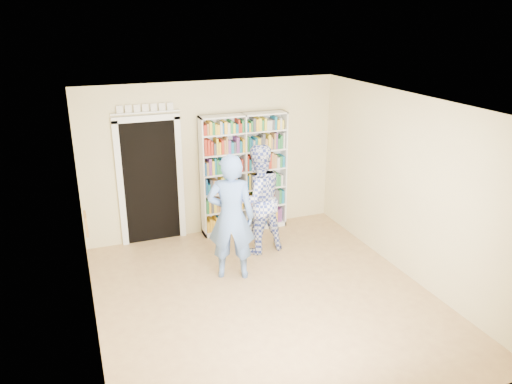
% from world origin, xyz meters
% --- Properties ---
extents(floor, '(5.00, 5.00, 0.00)m').
position_xyz_m(floor, '(0.00, 0.00, 0.00)').
color(floor, '#9A704A').
rests_on(floor, ground).
extents(ceiling, '(5.00, 5.00, 0.00)m').
position_xyz_m(ceiling, '(0.00, 0.00, 2.70)').
color(ceiling, white).
rests_on(ceiling, wall_back).
extents(wall_back, '(4.50, 0.00, 4.50)m').
position_xyz_m(wall_back, '(0.00, 2.50, 1.35)').
color(wall_back, beige).
rests_on(wall_back, floor).
extents(wall_left, '(0.00, 5.00, 5.00)m').
position_xyz_m(wall_left, '(-2.25, 0.00, 1.35)').
color(wall_left, beige).
rests_on(wall_left, floor).
extents(wall_right, '(0.00, 5.00, 5.00)m').
position_xyz_m(wall_right, '(2.25, 0.00, 1.35)').
color(wall_right, beige).
rests_on(wall_right, floor).
extents(bookshelf, '(1.55, 0.29, 2.13)m').
position_xyz_m(bookshelf, '(0.52, 2.34, 1.08)').
color(bookshelf, white).
rests_on(bookshelf, floor).
extents(doorway, '(1.10, 0.08, 2.43)m').
position_xyz_m(doorway, '(-1.10, 2.48, 1.18)').
color(doorway, black).
rests_on(doorway, floor).
extents(wall_art, '(0.03, 0.25, 0.25)m').
position_xyz_m(wall_art, '(-2.23, 0.20, 1.40)').
color(wall_art, brown).
rests_on(wall_art, wall_left).
extents(man_blue, '(0.81, 0.67, 1.91)m').
position_xyz_m(man_blue, '(-0.24, 0.79, 0.95)').
color(man_blue, '#5478BC').
rests_on(man_blue, floor).
extents(man_plaid, '(0.96, 0.80, 1.81)m').
position_xyz_m(man_plaid, '(0.44, 1.46, 0.91)').
color(man_plaid, '#33439D').
rests_on(man_plaid, floor).
extents(paper_sheet, '(0.19, 0.02, 0.27)m').
position_xyz_m(paper_sheet, '(0.53, 1.29, 0.92)').
color(paper_sheet, white).
rests_on(paper_sheet, man_plaid).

